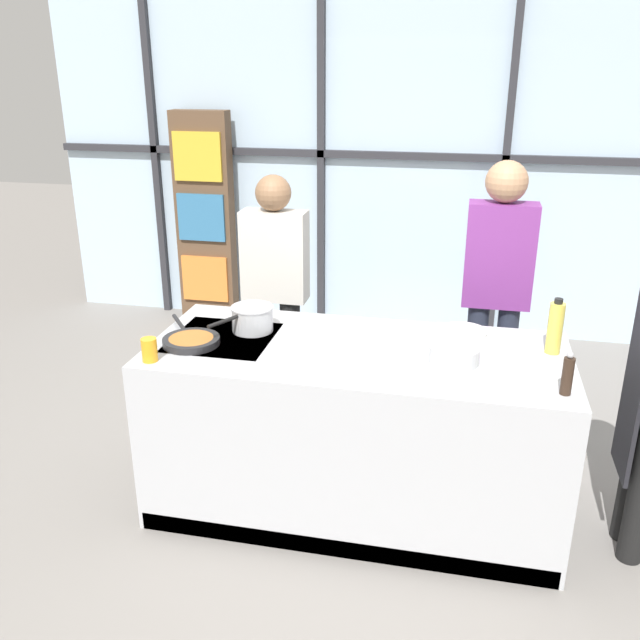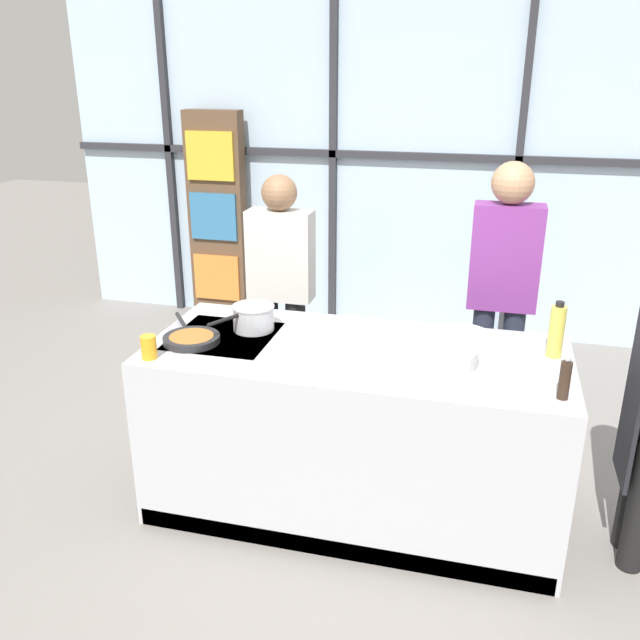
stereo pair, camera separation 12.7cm
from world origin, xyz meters
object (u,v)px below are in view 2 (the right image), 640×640
spectator_center_left (503,285)px  juice_glass_near (149,347)px  spectator_far_left (281,282)px  white_plate (465,333)px  frying_pan (191,338)px  oil_bottle (556,331)px  pepper_grinder (565,379)px  saucepan (253,317)px  mixing_bowl (453,356)px

spectator_center_left → juice_glass_near: spectator_center_left is taller
spectator_far_left → white_plate: 1.37m
frying_pan → oil_bottle: bearing=8.8°
spectator_far_left → oil_bottle: (1.65, -0.80, 0.13)m
white_plate → juice_glass_near: (-1.47, -0.70, 0.05)m
pepper_grinder → juice_glass_near: size_ratio=1.72×
spectator_far_left → juice_glass_near: (-0.25, -1.32, 0.06)m
pepper_grinder → juice_glass_near: 1.92m
spectator_center_left → pepper_grinder: (0.26, -1.26, -0.00)m
saucepan → juice_glass_near: saucepan is taller
spectator_center_left → white_plate: bearing=73.7°
spectator_center_left → oil_bottle: size_ratio=6.18×
frying_pan → juice_glass_near: 0.27m
white_plate → mixing_bowl: 0.40m
mixing_bowl → pepper_grinder: 0.54m
white_plate → pepper_grinder: 0.78m
frying_pan → mixing_bowl: 1.33m
frying_pan → pepper_grinder: pepper_grinder is taller
spectator_center_left → mixing_bowl: 1.04m
saucepan → white_plate: 1.13m
pepper_grinder → spectator_center_left: bearing=101.9°
white_plate → oil_bottle: bearing=-22.4°
white_plate → juice_glass_near: bearing=-154.7°
spectator_center_left → juice_glass_near: size_ratio=15.12×
spectator_far_left → pepper_grinder: (1.66, -1.26, 0.09)m
white_plate → mixing_bowl: (-0.04, -0.40, 0.04)m
white_plate → pepper_grinder: (0.45, -0.64, 0.08)m
saucepan → juice_glass_near: 0.60m
spectator_far_left → frying_pan: 1.09m
spectator_far_left → oil_bottle: size_ratio=5.73×
white_plate → spectator_center_left: bearing=73.7°
white_plate → spectator_far_left: bearing=153.0°
frying_pan → spectator_center_left: bearing=34.9°
saucepan → pepper_grinder: size_ratio=1.95×
spectator_center_left → pepper_grinder: spectator_center_left is taller
saucepan → mixing_bowl: (1.07, -0.18, -0.03)m
pepper_grinder → saucepan: bearing=164.8°
spectator_far_left → frying_pan: bearing=82.4°
mixing_bowl → spectator_far_left: bearing=139.2°
spectator_center_left → mixing_bowl: size_ratio=7.28×
white_plate → pepper_grinder: size_ratio=1.26×
frying_pan → oil_bottle: oil_bottle is taller
mixing_bowl → oil_bottle: 0.53m
frying_pan → oil_bottle: (1.80, 0.28, 0.11)m
spectator_center_left → white_plate: 0.65m
oil_bottle → pepper_grinder: 0.46m
saucepan → white_plate: (1.11, 0.22, -0.07)m
spectator_far_left → spectator_center_left: 1.40m
oil_bottle → pepper_grinder: bearing=-88.8°
juice_glass_near → spectator_center_left: bearing=38.6°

